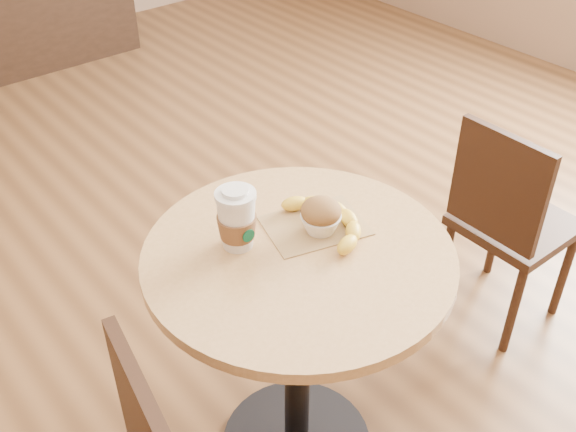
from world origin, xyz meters
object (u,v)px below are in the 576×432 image
at_px(cafe_table, 298,314).
at_px(muffin, 321,216).
at_px(chair_right, 508,220).
at_px(coffee_cup, 237,221).
at_px(banana, 330,218).

distance_m(cafe_table, muffin, 0.27).
relative_size(chair_right, coffee_cup, 4.92).
height_order(chair_right, banana, banana).
bearing_deg(chair_right, banana, 87.18).
bearing_deg(chair_right, muffin, 87.58).
bearing_deg(coffee_cup, cafe_table, -47.57).
bearing_deg(coffee_cup, chair_right, -5.88).
height_order(cafe_table, coffee_cup, coffee_cup).
bearing_deg(banana, chair_right, 4.92).
height_order(chair_right, muffin, muffin).
relative_size(coffee_cup, banana, 0.58).
bearing_deg(muffin, chair_right, -2.83).
relative_size(cafe_table, muffin, 7.48).
xyz_separation_m(chair_right, coffee_cup, (-0.99, 0.12, 0.39)).
relative_size(coffee_cup, muffin, 1.59).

